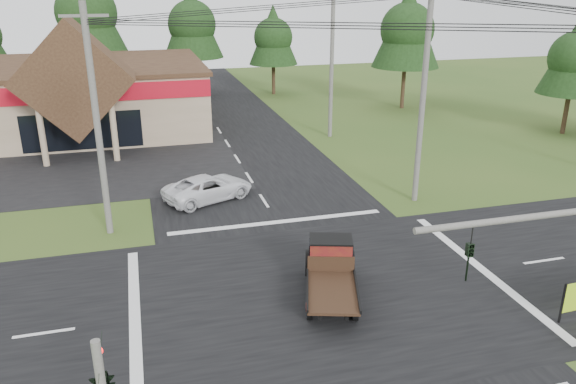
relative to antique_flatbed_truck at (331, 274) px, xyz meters
name	(u,v)px	position (x,y,z in m)	size (l,w,h in m)	color
ground	(323,293)	(-0.19, 0.37, -1.02)	(120.00, 120.00, 0.00)	#334F1C
road_ns	(323,293)	(-0.19, 0.37, -1.01)	(12.00, 120.00, 0.02)	black
road_ew	(323,293)	(-0.19, 0.37, -1.01)	(120.00, 12.00, 0.02)	black
parking_apron	(15,172)	(-14.19, 19.37, -1.01)	(28.00, 14.00, 0.02)	black
cvs_building	(9,98)	(-15.90, 29.94, 1.76)	(30.40, 18.20, 9.19)	gray
traffic_signal_corner	(100,371)	(-7.69, -6.95, 2.50)	(0.53, 2.48, 4.40)	#595651
utility_pole_nw	(97,122)	(-8.19, 8.37, 4.37)	(2.00, 0.30, 10.50)	#595651
utility_pole_ne	(423,93)	(7.81, 8.37, 4.87)	(2.00, 0.30, 11.50)	#595651
utility_pole_n	(332,61)	(7.81, 22.37, 4.72)	(2.00, 0.30, 11.20)	#595651
tree_row_c	(86,10)	(-10.19, 41.37, 7.70)	(7.28, 7.28, 13.13)	#332316
tree_row_d	(192,22)	(-0.19, 42.37, 6.36)	(6.16, 6.16, 11.11)	#332316
tree_row_e	(273,35)	(7.81, 40.37, 5.01)	(5.04, 5.04, 9.09)	#332316
tree_side_ne	(407,27)	(17.81, 30.37, 6.36)	(6.16, 6.16, 11.11)	#332316
tree_side_e_near	(576,55)	(25.81, 18.37, 5.01)	(5.04, 5.04, 9.09)	#332316
antique_flatbed_truck	(331,274)	(0.00, 0.00, 0.00)	(1.86, 4.88, 2.04)	maroon
white_pickup	(208,188)	(-3.05, 11.42, -0.33)	(2.28, 4.95, 1.38)	white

